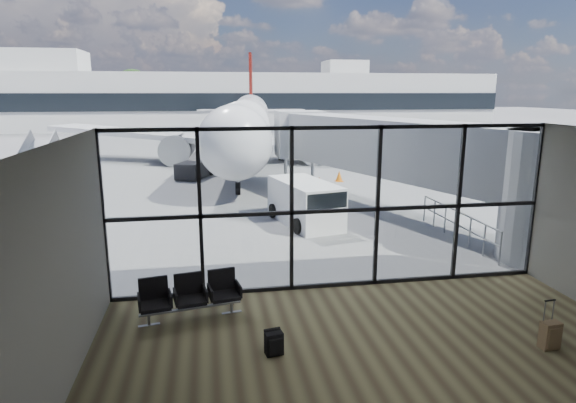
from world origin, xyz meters
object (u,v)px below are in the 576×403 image
object	(u,v)px
airliner	(246,123)
service_van	(306,202)
mobile_stairs	(35,176)
suitcase	(550,335)
seating_row	(190,294)
belt_loader	(195,168)
backpack	(274,343)

from	to	relation	value
airliner	service_van	xyz separation A→B (m)	(0.72, -20.33, -1.99)
airliner	mobile_stairs	xyz separation A→B (m)	(-13.17, -9.53, -2.30)
mobile_stairs	suitcase	bearing A→B (deg)	-45.23
airliner	suitcase	bearing A→B (deg)	-76.23
seating_row	service_van	distance (m)	9.05
airliner	belt_loader	size ratio (longest dim) A/B	8.95
airliner	mobile_stairs	world-z (taller)	airliner
seating_row	service_van	bearing A→B (deg)	50.11
suitcase	belt_loader	bearing A→B (deg)	103.45
seating_row	mobile_stairs	distance (m)	20.90
service_van	mobile_stairs	size ratio (longest dim) A/B	1.18
mobile_stairs	belt_loader	bearing A→B (deg)	14.38
seating_row	belt_loader	size ratio (longest dim) A/B	0.59
mobile_stairs	seating_row	bearing A→B (deg)	-56.82
backpack	service_van	size ratio (longest dim) A/B	0.13
airliner	backpack	bearing A→B (deg)	-87.01
suitcase	belt_loader	xyz separation A→B (m)	(-7.82, 22.75, 0.28)
backpack	airliner	distance (m)	30.44
service_van	belt_loader	world-z (taller)	belt_loader
airliner	belt_loader	distance (m)	9.46
airliner	mobile_stairs	bearing A→B (deg)	-137.34
seating_row	suitcase	xyz separation A→B (m)	(7.57, -2.81, -0.27)
belt_loader	service_van	bearing A→B (deg)	-45.41
backpack	service_van	distance (m)	10.31
suitcase	airliner	bearing A→B (deg)	91.48
backpack	suitcase	distance (m)	5.85
suitcase	seating_row	bearing A→B (deg)	154.10
suitcase	belt_loader	world-z (taller)	belt_loader
suitcase	airliner	distance (m)	31.34
seating_row	suitcase	distance (m)	8.08
belt_loader	mobile_stairs	xyz separation A→B (m)	(-9.15, -1.28, -0.01)
backpack	airliner	xyz separation A→B (m)	(2.00, 30.26, 2.63)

